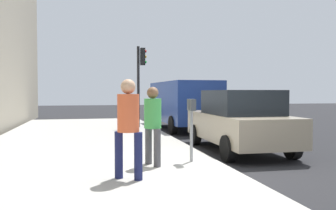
% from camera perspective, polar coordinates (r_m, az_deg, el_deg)
% --- Properties ---
extents(ground_plane, '(80.00, 80.00, 0.00)m').
position_cam_1_polar(ground_plane, '(7.82, 9.30, -10.59)').
color(ground_plane, '#232326').
rests_on(ground_plane, ground).
extents(sidewalk_slab, '(28.00, 6.00, 0.15)m').
position_cam_1_polar(sidewalk_slab, '(7.26, -13.66, -11.02)').
color(sidewalk_slab, '#A8A59E').
rests_on(sidewalk_slab, ground_plane).
extents(parking_meter, '(0.36, 0.12, 1.41)m').
position_cam_1_polar(parking_meter, '(7.91, 3.83, -1.88)').
color(parking_meter, gray).
rests_on(parking_meter, sidewalk_slab).
extents(pedestrian_at_meter, '(0.49, 0.36, 1.68)m').
position_cam_1_polar(pedestrian_at_meter, '(7.49, -2.49, -2.44)').
color(pedestrian_at_meter, '#47474C').
rests_on(pedestrian_at_meter, sidewalk_slab).
extents(pedestrian_bystander, '(0.39, 0.48, 1.80)m').
position_cam_1_polar(pedestrian_bystander, '(6.32, -6.46, -2.44)').
color(pedestrian_bystander, '#191E4C').
rests_on(pedestrian_bystander, sidewalk_slab).
extents(parked_sedan_near, '(4.43, 2.03, 1.77)m').
position_cam_1_polar(parked_sedan_near, '(10.33, 11.44, -2.50)').
color(parked_sedan_near, gray).
rests_on(parked_sedan_near, ground_plane).
extents(parked_van_far, '(5.26, 2.24, 2.18)m').
position_cam_1_polar(parked_van_far, '(16.08, 2.47, 0.46)').
color(parked_van_far, navy).
rests_on(parked_van_far, ground_plane).
extents(traffic_signal, '(0.24, 0.44, 3.60)m').
position_cam_1_polar(traffic_signal, '(15.77, -4.48, 5.22)').
color(traffic_signal, black).
rests_on(traffic_signal, sidewalk_slab).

